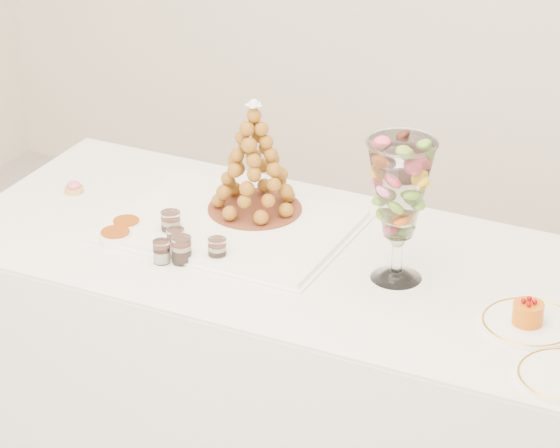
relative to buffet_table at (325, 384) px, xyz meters
The scene contains 14 objects.
buffet_table is the anchor object (origin of this frame).
lace_tray 0.52m from the buffet_table, behind, with size 0.64×0.48×0.02m, color white.
macaron_vase 0.68m from the buffet_table, ahead, with size 0.18×0.18×0.39m.
cake_plate 0.72m from the buffet_table, ahead, with size 0.24×0.24×0.01m, color white.
pink_tart 0.95m from the buffet_table, behind, with size 0.06×0.06×0.04m.
verrine_a 0.63m from the buffet_table, 169.28° to the right, with size 0.06×0.06×0.07m, color white.
verrine_b 0.60m from the buffet_table, 158.16° to the right, with size 0.05×0.05×0.07m, color white.
verrine_c 0.53m from the buffet_table, 149.89° to the right, with size 0.05×0.05×0.07m, color white.
verrine_d 0.62m from the buffet_table, 150.03° to the right, with size 0.05×0.05×0.06m, color white.
verrine_e 0.59m from the buffet_table, 149.85° to the right, with size 0.05×0.05×0.07m, color white.
ramekin_back 0.72m from the buffet_table, 169.20° to the right, with size 0.08×0.08×0.03m, color white.
ramekin_front 0.72m from the buffet_table, 161.79° to the right, with size 0.09×0.09×0.03m, color white.
croquembouche 0.67m from the buffet_table, 155.83° to the left, with size 0.27×0.27×0.34m.
mousse_cake 0.74m from the buffet_table, ahead, with size 0.08×0.08×0.07m.
Camera 1 is at (1.51, -2.42, 2.51)m, focal length 85.00 mm.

